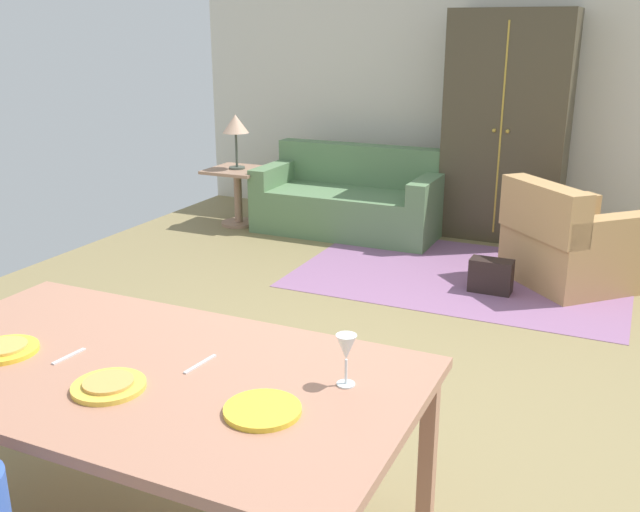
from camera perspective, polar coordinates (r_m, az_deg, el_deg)
name	(u,v)px	position (r m, az deg, el deg)	size (l,w,h in m)	color
ground_plane	(393,348)	(4.55, 5.87, -7.41)	(6.67, 6.38, 0.02)	olive
back_wall	(506,91)	(7.29, 14.78, 12.76)	(6.67, 0.10, 2.70)	beige
dining_table	(144,382)	(2.69, -13.99, -9.80)	(2.00, 1.08, 0.76)	#AC755D
plate_near_man	(4,350)	(2.94, -24.07, -6.93)	(0.25, 0.25, 0.02)	yellow
pizza_near_man	(4,346)	(2.93, -24.11, -6.66)	(0.17, 0.17, 0.01)	#E0A64F
plate_near_child	(109,386)	(2.54, -16.65, -10.02)	(0.25, 0.25, 0.02)	yellow
pizza_near_child	(108,382)	(2.53, -16.68, -9.72)	(0.17, 0.17, 0.01)	#DA9E4E
plate_near_woman	(262,410)	(2.30, -4.66, -12.26)	(0.25, 0.25, 0.02)	yellow
wine_glass	(346,350)	(2.40, 2.13, -7.54)	(0.07, 0.07, 0.19)	silver
fork	(69,356)	(2.81, -19.57, -7.61)	(0.02, 0.15, 0.01)	silver
knife	(200,364)	(2.63, -9.63, -8.57)	(0.01, 0.17, 0.01)	silver
area_rug	(462,274)	(5.91, 11.34, -1.47)	(2.60, 1.80, 0.01)	gray
couch	(351,201)	(7.00, 2.49, 4.44)	(1.78, 0.86, 0.82)	#5C8055
armchair	(571,244)	(5.86, 19.55, 0.89)	(1.21, 1.21, 0.82)	tan
armoire	(507,127)	(6.92, 14.81, 10.01)	(1.10, 0.59, 2.10)	#48402C
side_table	(238,188)	(7.26, -6.64, 5.42)	(0.56, 0.56, 0.58)	#9E7861
table_lamp	(236,126)	(7.15, -6.82, 10.37)	(0.26, 0.26, 0.54)	#424D42
handbag	(491,276)	(5.54, 13.60, -1.58)	(0.32, 0.16, 0.26)	black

